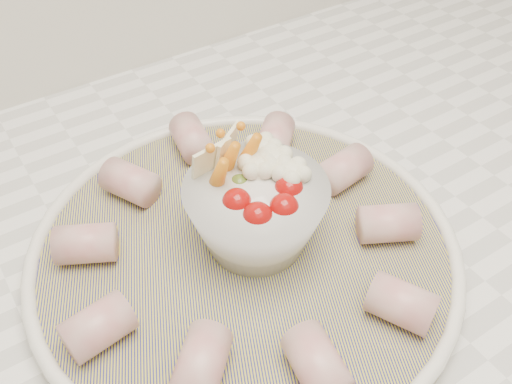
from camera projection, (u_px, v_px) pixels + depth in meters
serving_platter at (244, 249)px, 0.49m from camera, size 0.49×0.49×0.02m
veggie_bowl at (256, 209)px, 0.47m from camera, size 0.12×0.12×0.09m
cured_meat_rolls at (243, 233)px, 0.48m from camera, size 0.31×0.32×0.03m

